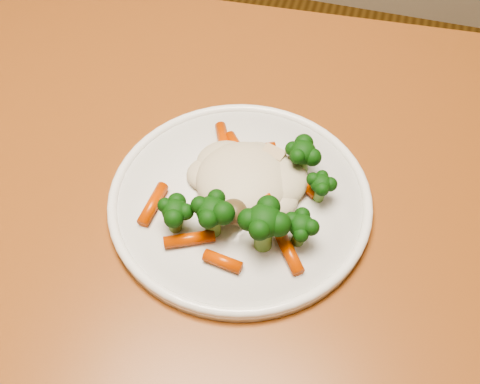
# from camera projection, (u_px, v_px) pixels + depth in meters

# --- Properties ---
(dining_table) EXTENTS (1.23, 0.87, 0.75)m
(dining_table) POSITION_uv_depth(u_px,v_px,m) (193.00, 289.00, 0.67)
(dining_table) COLOR #975122
(dining_table) RESTS_ON ground
(plate) EXTENTS (0.26, 0.26, 0.01)m
(plate) POSITION_uv_depth(u_px,v_px,m) (240.00, 201.00, 0.61)
(plate) COLOR white
(plate) RESTS_ON dining_table
(meal) EXTENTS (0.18, 0.18, 0.05)m
(meal) POSITION_uv_depth(u_px,v_px,m) (249.00, 190.00, 0.58)
(meal) COLOR beige
(meal) RESTS_ON plate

